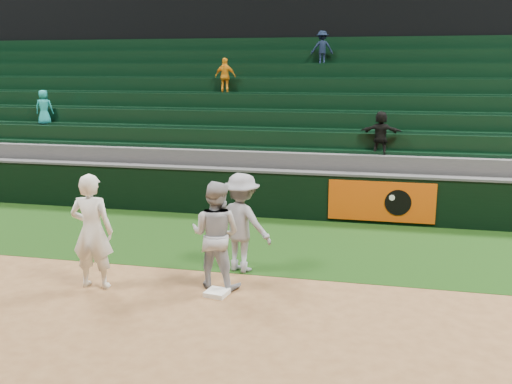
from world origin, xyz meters
The scene contains 9 objects.
ground centered at (0.00, 0.00, 0.00)m, with size 70.00×70.00×0.00m, color brown.
foul_grass centered at (0.00, 3.00, 0.00)m, with size 36.00×4.20×0.01m, color black.
upper_deck centered at (0.00, 17.45, 6.00)m, with size 40.00×12.00×12.00m, color black.
first_base centered at (0.29, -0.17, 0.04)m, with size 0.36×0.36×0.08m, color white.
first_baseman centered at (-1.95, -0.27, 1.03)m, with size 0.75×0.49×2.06m, color white.
baserunner centered at (0.16, 0.24, 0.96)m, with size 0.93×0.73×1.92m, color #AAACB5.
base_coach centered at (0.41, 1.10, 0.96)m, with size 1.23×0.71×1.90m, color gray.
field_wall centered at (0.03, 5.20, 0.63)m, with size 36.00×0.45×1.25m.
stadium_seating centered at (0.00, 8.97, 1.70)m, with size 36.00×5.95×5.00m.
Camera 1 is at (2.96, -9.03, 3.85)m, focal length 40.00 mm.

